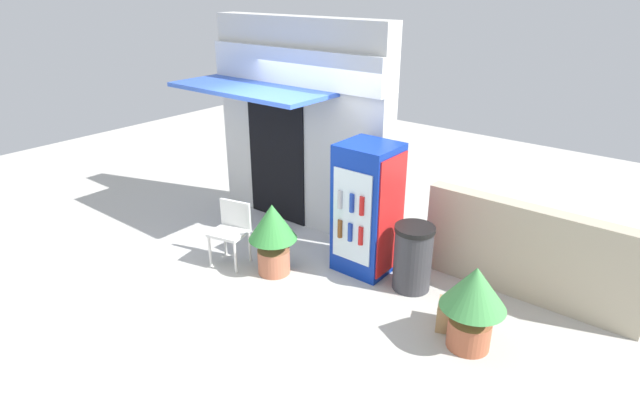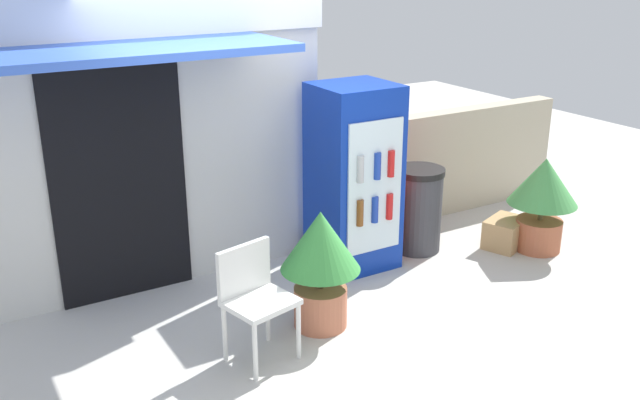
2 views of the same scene
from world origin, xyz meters
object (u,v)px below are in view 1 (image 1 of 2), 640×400
potted_plant_near_shop (273,231)px  trash_bin (413,257)px  plastic_chair (232,227)px  potted_plant_curbside (473,299)px  drink_cooler (367,209)px  cardboard_box (457,317)px

potted_plant_near_shop → trash_bin: bearing=26.7°
plastic_chair → potted_plant_near_shop: size_ratio=0.88×
plastic_chair → trash_bin: bearing=22.7°
potted_plant_curbside → plastic_chair: bearing=-174.7°
drink_cooler → plastic_chair: drink_cooler is taller
cardboard_box → potted_plant_near_shop: bearing=-170.7°
potted_plant_near_shop → potted_plant_curbside: potted_plant_near_shop is taller
plastic_chair → drink_cooler: bearing=33.0°
plastic_chair → potted_plant_curbside: (3.27, 0.30, 0.07)m
potted_plant_near_shop → potted_plant_curbside: bearing=3.8°
drink_cooler → potted_plant_near_shop: 1.25m
trash_bin → plastic_chair: bearing=-157.3°
potted_plant_near_shop → drink_cooler: bearing=44.2°
potted_plant_near_shop → cardboard_box: 2.48m
cardboard_box → trash_bin: bearing=153.2°
potted_plant_curbside → cardboard_box: potted_plant_curbside is taller
trash_bin → cardboard_box: bearing=-26.8°
potted_plant_curbside → trash_bin: potted_plant_curbside is taller
drink_cooler → potted_plant_near_shop: size_ratio=1.77×
potted_plant_near_shop → trash_bin: 1.79m
potted_plant_near_shop → trash_bin: (1.59, 0.80, -0.17)m
potted_plant_near_shop → cardboard_box: size_ratio=2.23×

